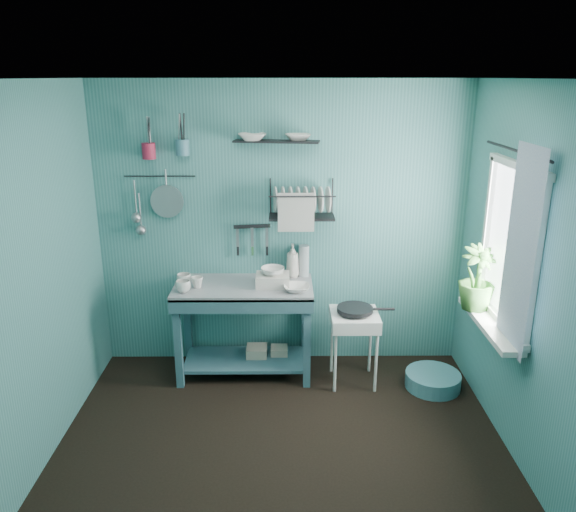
{
  "coord_description": "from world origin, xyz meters",
  "views": [
    {
      "loc": [
        0.02,
        -3.24,
        2.51
      ],
      "look_at": [
        0.05,
        0.85,
        1.2
      ],
      "focal_mm": 35.0,
      "sensor_mm": 36.0,
      "label": 1
    }
  ],
  "objects_px": {
    "soap_bottle": "(293,261)",
    "colander": "(167,201)",
    "frying_pan": "(355,309)",
    "wash_tub": "(273,280)",
    "dish_rack": "(302,200)",
    "potted_plant": "(477,278)",
    "utensil_cup_teal": "(183,147)",
    "water_bottle": "(304,261)",
    "storage_tin_small": "(279,357)",
    "floor_basin": "(433,380)",
    "storage_tin_large": "(257,358)",
    "hotplate_stand": "(353,348)",
    "utensil_cup_magenta": "(149,151)",
    "work_counter": "(245,329)",
    "mug_left": "(183,286)",
    "mug_mid": "(197,282)",
    "mug_right": "(184,280)"
  },
  "relations": [
    {
      "from": "hotplate_stand",
      "to": "utensil_cup_magenta",
      "type": "bearing_deg",
      "value": 168.17
    },
    {
      "from": "soap_bottle",
      "to": "frying_pan",
      "type": "bearing_deg",
      "value": -35.29
    },
    {
      "from": "colander",
      "to": "work_counter",
      "type": "bearing_deg",
      "value": -20.29
    },
    {
      "from": "soap_bottle",
      "to": "utensil_cup_magenta",
      "type": "xyz_separation_m",
      "value": [
        -1.19,
        0.01,
        0.95
      ]
    },
    {
      "from": "floor_basin",
      "to": "colander",
      "type": "bearing_deg",
      "value": 167.22
    },
    {
      "from": "mug_mid",
      "to": "water_bottle",
      "type": "distance_m",
      "value": 0.95
    },
    {
      "from": "hotplate_stand",
      "to": "potted_plant",
      "type": "distance_m",
      "value": 1.2
    },
    {
      "from": "mug_mid",
      "to": "wash_tub",
      "type": "height_order",
      "value": "wash_tub"
    },
    {
      "from": "frying_pan",
      "to": "floor_basin",
      "type": "xyz_separation_m",
      "value": [
        0.67,
        -0.11,
        -0.61
      ]
    },
    {
      "from": "mug_right",
      "to": "utensil_cup_teal",
      "type": "relative_size",
      "value": 0.95
    },
    {
      "from": "mug_mid",
      "to": "mug_right",
      "type": "xyz_separation_m",
      "value": [
        -0.12,
        0.06,
        0.0
      ]
    },
    {
      "from": "utensil_cup_teal",
      "to": "utensil_cup_magenta",
      "type": "bearing_deg",
      "value": 180.0
    },
    {
      "from": "wash_tub",
      "to": "hotplate_stand",
      "type": "height_order",
      "value": "wash_tub"
    },
    {
      "from": "wash_tub",
      "to": "storage_tin_small",
      "type": "bearing_deg",
      "value": 63.43
    },
    {
      "from": "water_bottle",
      "to": "frying_pan",
      "type": "bearing_deg",
      "value": -42.85
    },
    {
      "from": "soap_bottle",
      "to": "utensil_cup_teal",
      "type": "xyz_separation_m",
      "value": [
        -0.91,
        0.01,
        0.98
      ]
    },
    {
      "from": "storage_tin_small",
      "to": "mug_right",
      "type": "bearing_deg",
      "value": -174.29
    },
    {
      "from": "mug_right",
      "to": "frying_pan",
      "type": "height_order",
      "value": "mug_right"
    },
    {
      "from": "mug_right",
      "to": "soap_bottle",
      "type": "relative_size",
      "value": 0.41
    },
    {
      "from": "soap_bottle",
      "to": "utensil_cup_magenta",
      "type": "relative_size",
      "value": 2.3
    },
    {
      "from": "colander",
      "to": "utensil_cup_teal",
      "type": "bearing_deg",
      "value": -10.44
    },
    {
      "from": "hotplate_stand",
      "to": "colander",
      "type": "distance_m",
      "value": 2.02
    },
    {
      "from": "frying_pan",
      "to": "wash_tub",
      "type": "bearing_deg",
      "value": 168.16
    },
    {
      "from": "wash_tub",
      "to": "frying_pan",
      "type": "height_order",
      "value": "wash_tub"
    },
    {
      "from": "mug_left",
      "to": "potted_plant",
      "type": "xyz_separation_m",
      "value": [
        2.27,
        -0.36,
        0.2
      ]
    },
    {
      "from": "wash_tub",
      "to": "soap_bottle",
      "type": "height_order",
      "value": "soap_bottle"
    },
    {
      "from": "dish_rack",
      "to": "colander",
      "type": "bearing_deg",
      "value": 173.63
    },
    {
      "from": "work_counter",
      "to": "mug_mid",
      "type": "height_order",
      "value": "mug_mid"
    },
    {
      "from": "soap_bottle",
      "to": "mug_mid",
      "type": "bearing_deg",
      "value": -162.0
    },
    {
      "from": "dish_rack",
      "to": "potted_plant",
      "type": "relative_size",
      "value": 1.12
    },
    {
      "from": "storage_tin_small",
      "to": "floor_basin",
      "type": "bearing_deg",
      "value": -15.08
    },
    {
      "from": "utensil_cup_magenta",
      "to": "work_counter",
      "type": "bearing_deg",
      "value": -15.34
    },
    {
      "from": "floor_basin",
      "to": "soap_bottle",
      "type": "bearing_deg",
      "value": 158.28
    },
    {
      "from": "mug_left",
      "to": "water_bottle",
      "type": "distance_m",
      "value": 1.07
    },
    {
      "from": "wash_tub",
      "to": "utensil_cup_teal",
      "type": "height_order",
      "value": "utensil_cup_teal"
    },
    {
      "from": "frying_pan",
      "to": "hotplate_stand",
      "type": "bearing_deg",
      "value": 0.0
    },
    {
      "from": "dish_rack",
      "to": "frying_pan",
      "type": "bearing_deg",
      "value": -38.8
    },
    {
      "from": "wash_tub",
      "to": "dish_rack",
      "type": "relative_size",
      "value": 0.51
    },
    {
      "from": "hotplate_stand",
      "to": "storage_tin_small",
      "type": "height_order",
      "value": "hotplate_stand"
    },
    {
      "from": "utensil_cup_magenta",
      "to": "storage_tin_small",
      "type": "height_order",
      "value": "utensil_cup_magenta"
    },
    {
      "from": "mug_mid",
      "to": "soap_bottle",
      "type": "height_order",
      "value": "soap_bottle"
    },
    {
      "from": "water_bottle",
      "to": "utensil_cup_teal",
      "type": "bearing_deg",
      "value": -179.44
    },
    {
      "from": "soap_bottle",
      "to": "potted_plant",
      "type": "bearing_deg",
      "value": -27.71
    },
    {
      "from": "wash_tub",
      "to": "colander",
      "type": "relative_size",
      "value": 1.0
    },
    {
      "from": "utensil_cup_magenta",
      "to": "storage_tin_large",
      "type": "distance_m",
      "value": 2.02
    },
    {
      "from": "mug_right",
      "to": "utensil_cup_magenta",
      "type": "xyz_separation_m",
      "value": [
        -0.27,
        0.21,
        1.05
      ]
    },
    {
      "from": "storage_tin_large",
      "to": "floor_basin",
      "type": "height_order",
      "value": "storage_tin_large"
    },
    {
      "from": "wash_tub",
      "to": "storage_tin_large",
      "type": "xyz_separation_m",
      "value": [
        -0.15,
        0.07,
        -0.77
      ]
    },
    {
      "from": "mug_mid",
      "to": "frying_pan",
      "type": "distance_m",
      "value": 1.33
    },
    {
      "from": "soap_bottle",
      "to": "colander",
      "type": "xyz_separation_m",
      "value": [
        -1.07,
        0.04,
        0.52
      ]
    }
  ]
}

